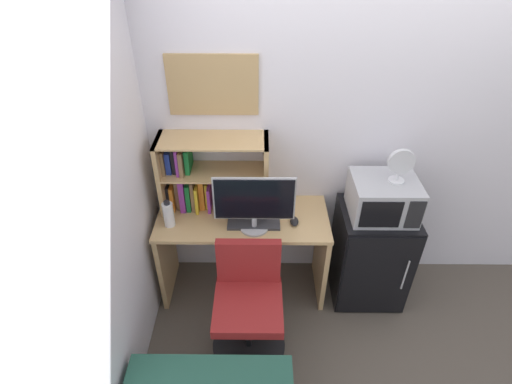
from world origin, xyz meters
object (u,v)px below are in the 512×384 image
Objects in this scene: desk_fan at (401,164)px; microwave at (383,198)px; monitor at (254,202)px; desk_chair at (249,308)px; water_bottle at (168,214)px; keyboard at (254,224)px; computer_mouse at (294,221)px; mini_fridge at (370,254)px; wall_corkboard at (213,85)px; hutch_bookshelf at (198,175)px.

microwave is at bearing 174.64° from desk_fan.
desk_chair is (-0.04, -0.41, -0.62)m from monitor.
desk_chair is at bearing -36.78° from water_bottle.
keyboard is at bearing -175.21° from microwave.
monitor is 0.37m from computer_mouse.
mini_fridge is at bearing 177.34° from desk_fan.
microwave is (0.92, 0.10, -0.03)m from monitor.
keyboard is 0.46× the size of mini_fridge.
monitor is 0.69× the size of mini_fridge.
monitor is at bearing -170.07° from computer_mouse.
monitor is 2.23× the size of desk_fan.
wall_corkboard is at bearing 166.70° from microwave.
wall_corkboard is (-1.21, 0.28, 0.72)m from microwave.
desk_fan reaches higher than hutch_bookshelf.
microwave is at bearing 4.65° from computer_mouse.
computer_mouse is at bearing -30.31° from wall_corkboard.
wall_corkboard reaches higher than microwave.
water_bottle reaches higher than desk_chair.
water_bottle is at bearing 179.90° from keyboard.
desk_chair is 1.55m from wall_corkboard.
desk_fan is at bearing 5.60° from monitor.
wall_corkboard is (0.13, 0.12, 0.64)m from hutch_bookshelf.
hutch_bookshelf is 1.49m from mini_fridge.
water_bottle is (-0.20, -0.24, -0.18)m from hutch_bookshelf.
computer_mouse is 0.84m from desk_fan.
desk_fan is 0.30× the size of desk_chair.
desk_fan is (0.06, -0.01, 0.28)m from microwave.
keyboard is at bearing -0.10° from water_bottle.
keyboard is 0.30m from computer_mouse.
keyboard is 3.65× the size of computer_mouse.
wall_corkboard is (0.34, 0.36, 0.82)m from water_bottle.
keyboard is at bearing -175.39° from mini_fridge.
mini_fridge is 1.81× the size of microwave.
mini_fridge is at bearing 4.38° from computer_mouse.
hutch_bookshelf reaches higher than keyboard.
computer_mouse is 0.41× the size of desk_fan.
hutch_bookshelf reaches higher than desk_chair.
mini_fridge is at bearing 27.92° from desk_chair.
wall_corkboard reaches higher than keyboard.
mini_fridge is (0.93, 0.07, -0.37)m from keyboard.
water_bottle is 0.35× the size of wall_corkboard.
microwave is (1.54, 0.08, 0.10)m from water_bottle.
computer_mouse is 0.17× the size of wall_corkboard.
hutch_bookshelf is 0.67m from wall_corkboard.
hutch_bookshelf is 1.29× the size of wall_corkboard.
hutch_bookshelf is at bearing 50.05° from water_bottle.
computer_mouse is 0.12× the size of desk_chair.
mini_fridge is at bearing 4.61° from keyboard.
mini_fridge is (0.63, 0.05, -0.38)m from computer_mouse.
mini_fridge is (1.34, -0.17, -0.63)m from hutch_bookshelf.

